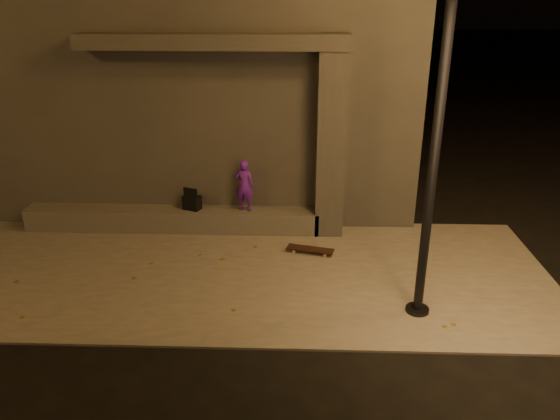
{
  "coord_description": "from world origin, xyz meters",
  "views": [
    {
      "loc": [
        1.08,
        -6.47,
        4.72
      ],
      "look_at": [
        0.78,
        2.0,
        1.22
      ],
      "focal_mm": 35.0,
      "sensor_mm": 36.0,
      "label": 1
    }
  ],
  "objects_px": {
    "column": "(331,146)",
    "skateboarder": "(244,185)",
    "backpack": "(192,202)",
    "street_lamp_0": "(445,59)",
    "skateboard": "(310,249)"
  },
  "relations": [
    {
      "from": "column",
      "to": "skateboarder",
      "type": "bearing_deg",
      "value": 180.0
    },
    {
      "from": "backpack",
      "to": "skateboard",
      "type": "xyz_separation_m",
      "value": [
        2.4,
        -1.01,
        -0.54
      ]
    },
    {
      "from": "backpack",
      "to": "skateboard",
      "type": "distance_m",
      "value": 2.66
    },
    {
      "from": "skateboard",
      "to": "street_lamp_0",
      "type": "relative_size",
      "value": 0.14
    },
    {
      "from": "skateboarder",
      "to": "street_lamp_0",
      "type": "height_order",
      "value": "street_lamp_0"
    },
    {
      "from": "backpack",
      "to": "skateboard",
      "type": "relative_size",
      "value": 0.53
    },
    {
      "from": "skateboard",
      "to": "street_lamp_0",
      "type": "bearing_deg",
      "value": -35.79
    },
    {
      "from": "backpack",
      "to": "skateboarder",
      "type": "bearing_deg",
      "value": 23.0
    },
    {
      "from": "backpack",
      "to": "street_lamp_0",
      "type": "distance_m",
      "value": 5.91
    },
    {
      "from": "column",
      "to": "skateboarder",
      "type": "height_order",
      "value": "column"
    },
    {
      "from": "skateboarder",
      "to": "backpack",
      "type": "xyz_separation_m",
      "value": [
        -1.08,
        -0.0,
        -0.36
      ]
    },
    {
      "from": "column",
      "to": "skateboard",
      "type": "bearing_deg",
      "value": -110.37
    },
    {
      "from": "skateboarder",
      "to": "street_lamp_0",
      "type": "xyz_separation_m",
      "value": [
        2.95,
        -2.93,
        2.82
      ]
    },
    {
      "from": "street_lamp_0",
      "to": "backpack",
      "type": "bearing_deg",
      "value": 143.93
    },
    {
      "from": "skateboarder",
      "to": "column",
      "type": "bearing_deg",
      "value": -166.23
    }
  ]
}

